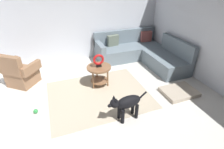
{
  "coord_description": "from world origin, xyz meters",
  "views": [
    {
      "loc": [
        -0.73,
        -2.57,
        2.5
      ],
      "look_at": [
        0.45,
        0.6,
        0.55
      ],
      "focal_mm": 27.97,
      "sensor_mm": 36.0,
      "label": 1
    }
  ],
  "objects_px": {
    "dog_toy_ball": "(36,111)",
    "sectional_couch": "(141,53)",
    "dog_bed_mat": "(179,92)",
    "armchair": "(20,73)",
    "torus_sculpture": "(99,60)",
    "dog": "(126,104)",
    "side_table": "(99,71)"
  },
  "relations": [
    {
      "from": "torus_sculpture",
      "to": "dog_bed_mat",
      "type": "bearing_deg",
      "value": -30.79
    },
    {
      "from": "sectional_couch",
      "to": "side_table",
      "type": "relative_size",
      "value": 3.75
    },
    {
      "from": "armchair",
      "to": "dog_bed_mat",
      "type": "xyz_separation_m",
      "value": [
        3.54,
        -1.74,
        -0.28
      ]
    },
    {
      "from": "sectional_couch",
      "to": "armchair",
      "type": "distance_m",
      "value": 3.56
    },
    {
      "from": "sectional_couch",
      "to": "dog_bed_mat",
      "type": "height_order",
      "value": "sectional_couch"
    },
    {
      "from": "sectional_couch",
      "to": "torus_sculpture",
      "type": "xyz_separation_m",
      "value": [
        -1.7,
        -0.93,
        0.42
      ]
    },
    {
      "from": "armchair",
      "to": "torus_sculpture",
      "type": "height_order",
      "value": "armchair"
    },
    {
      "from": "side_table",
      "to": "dog",
      "type": "height_order",
      "value": "dog"
    },
    {
      "from": "sectional_couch",
      "to": "dog_toy_ball",
      "type": "distance_m",
      "value": 3.57
    },
    {
      "from": "side_table",
      "to": "dog_bed_mat",
      "type": "bearing_deg",
      "value": -30.79
    },
    {
      "from": "sectional_couch",
      "to": "armchair",
      "type": "bearing_deg",
      "value": -176.8
    },
    {
      "from": "armchair",
      "to": "side_table",
      "type": "height_order",
      "value": "armchair"
    },
    {
      "from": "dog_toy_ball",
      "to": "dog",
      "type": "bearing_deg",
      "value": -25.22
    },
    {
      "from": "side_table",
      "to": "dog",
      "type": "xyz_separation_m",
      "value": [
        0.14,
        -1.33,
        -0.04
      ]
    },
    {
      "from": "torus_sculpture",
      "to": "dog_toy_ball",
      "type": "height_order",
      "value": "torus_sculpture"
    },
    {
      "from": "dog_bed_mat",
      "to": "dog_toy_ball",
      "type": "height_order",
      "value": "dog_toy_ball"
    },
    {
      "from": "side_table",
      "to": "torus_sculpture",
      "type": "xyz_separation_m",
      "value": [
        0.0,
        0.0,
        0.29
      ]
    },
    {
      "from": "armchair",
      "to": "dog_toy_ball",
      "type": "height_order",
      "value": "armchair"
    },
    {
      "from": "dog_bed_mat",
      "to": "sectional_couch",
      "type": "bearing_deg",
      "value": 89.84
    },
    {
      "from": "dog_bed_mat",
      "to": "dog",
      "type": "xyz_separation_m",
      "value": [
        -1.55,
        -0.33,
        0.33
      ]
    },
    {
      "from": "armchair",
      "to": "dog",
      "type": "bearing_deg",
      "value": -7.76
    },
    {
      "from": "side_table",
      "to": "dog_toy_ball",
      "type": "height_order",
      "value": "side_table"
    },
    {
      "from": "dog_bed_mat",
      "to": "armchair",
      "type": "bearing_deg",
      "value": 153.82
    },
    {
      "from": "torus_sculpture",
      "to": "dog_toy_ball",
      "type": "bearing_deg",
      "value": -160.59
    },
    {
      "from": "torus_sculpture",
      "to": "side_table",
      "type": "bearing_deg",
      "value": 0.0
    },
    {
      "from": "dog",
      "to": "sectional_couch",
      "type": "bearing_deg",
      "value": -40.49
    },
    {
      "from": "sectional_couch",
      "to": "armchair",
      "type": "relative_size",
      "value": 2.25
    },
    {
      "from": "armchair",
      "to": "torus_sculpture",
      "type": "bearing_deg",
      "value": 16.7
    },
    {
      "from": "armchair",
      "to": "sectional_couch",
      "type": "bearing_deg",
      "value": 41.54
    },
    {
      "from": "dog_toy_ball",
      "to": "sectional_couch",
      "type": "bearing_deg",
      "value": 24.51
    },
    {
      "from": "sectional_couch",
      "to": "dog",
      "type": "relative_size",
      "value": 2.65
    },
    {
      "from": "armchair",
      "to": "dog_bed_mat",
      "type": "distance_m",
      "value": 3.96
    }
  ]
}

